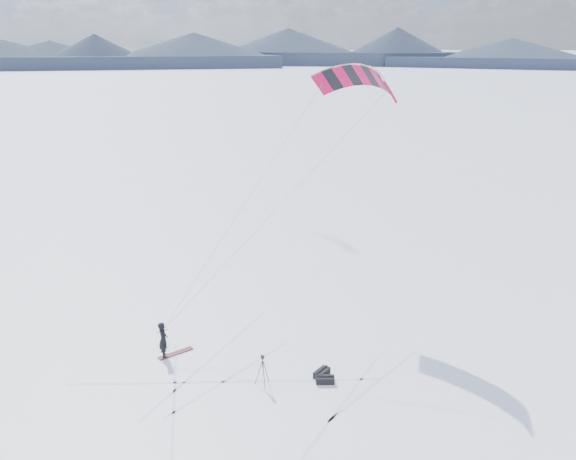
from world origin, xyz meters
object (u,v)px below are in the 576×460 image
gear_bag_a (322,373)px  gear_bag_b (325,379)px  snowboard (176,353)px  tripod (263,366)px  snowkiter (165,356)px

gear_bag_a → gear_bag_b: 0.49m
snowboard → tripod: tripod is taller
gear_bag_a → gear_bag_b: (-0.12, -0.47, -0.00)m
gear_bag_a → tripod: bearing=143.0°
gear_bag_a → snowkiter: bearing=114.9°
gear_bag_a → gear_bag_b: bearing=-129.6°
snowkiter → gear_bag_a: 6.96m
snowkiter → snowboard: size_ratio=1.02×
snowboard → tripod: bearing=-67.7°
snowkiter → gear_bag_a: snowkiter is taller
tripod → gear_bag_b: (2.31, -0.98, -0.72)m
snowkiter → gear_bag_a: bearing=-121.6°
snowkiter → gear_bag_b: (5.22, -4.94, 0.15)m
snowkiter → tripod: bearing=-135.4°
snowboard → gear_bag_b: size_ratio=1.93×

